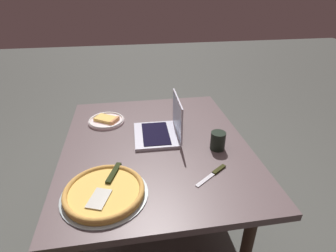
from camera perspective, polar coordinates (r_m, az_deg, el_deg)
ground_plane at (r=1.96m, az=-2.18°, el=-21.31°), size 12.00×12.00×0.00m
dining_table at (r=1.53m, az=-2.61°, el=-6.32°), size 1.21×1.01×0.71m
laptop at (r=1.53m, az=-1.21°, el=-0.63°), size 0.30×0.26×0.23m
pizza_plate at (r=1.74m, az=-13.14°, el=1.19°), size 0.23×0.23×0.04m
pizza_tray at (r=1.18m, az=-13.58°, el=-13.64°), size 0.37×0.37×0.04m
table_knife at (r=1.28m, az=9.90°, el=-10.02°), size 0.14×0.18×0.01m
drink_cup at (r=1.44m, az=10.72°, el=-3.10°), size 0.08×0.08×0.10m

